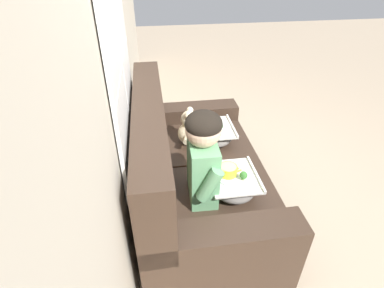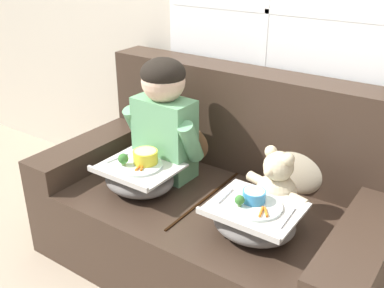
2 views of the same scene
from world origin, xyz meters
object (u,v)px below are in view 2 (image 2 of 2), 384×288
Objects in this scene: child_figure at (164,113)px; lap_tray_child at (139,176)px; couch at (219,203)px; throw_pillow_behind_child at (192,131)px; teddy_bear at (276,186)px; throw_pillow_behind_teddy at (299,161)px; lap_tray_teddy at (254,219)px.

lap_tray_child is at bearing -89.87° from child_figure.
couch is 0.49m from throw_pillow_behind_child.
teddy_bear is 0.71m from lap_tray_child.
throw_pillow_behind_teddy is 0.95× the size of lap_tray_teddy.
throw_pillow_behind_teddy is at bearing 89.73° from teddy_bear.
teddy_bear is at bearing -0.28° from child_figure.
child_figure is at bearing -174.70° from couch.
throw_pillow_behind_teddy is at bearing 0.00° from throw_pillow_behind_child.
couch is 0.57m from child_figure.
couch reaches higher than teddy_bear.
lap_tray_teddy is at bearing -18.24° from child_figure.
teddy_bear is (0.34, -0.03, 0.24)m from couch.
lap_tray_teddy is (0.34, -0.25, 0.17)m from couch.
lap_tray_child is 0.68m from lap_tray_teddy.
child_figure is at bearing 90.13° from lap_tray_child.
throw_pillow_behind_child is 0.55× the size of child_figure.
couch is 4.53× the size of lap_tray_teddy.
throw_pillow_behind_teddy is at bearing 89.90° from lap_tray_teddy.
teddy_bear is (-0.00, -0.27, -0.03)m from throw_pillow_behind_teddy.
throw_pillow_behind_teddy is at bearing 35.74° from lap_tray_child.
lap_tray_child is (-0.34, -0.25, 0.18)m from couch.
throw_pillow_behind_teddy is 0.75m from child_figure.
throw_pillow_behind_teddy is at bearing 34.64° from couch.
teddy_bear is 0.90× the size of lap_tray_child.
throw_pillow_behind_teddy is 0.95× the size of lap_tray_child.
child_figure reaches higher than lap_tray_teddy.
child_figure is at bearing 161.76° from lap_tray_teddy.
throw_pillow_behind_teddy is (0.68, 0.00, 0.00)m from throw_pillow_behind_child.
throw_pillow_behind_child is (-0.34, 0.23, 0.26)m from couch.
lap_tray_teddy is at bearing -0.11° from lap_tray_child.
couch is at bearing 174.13° from teddy_bear.
throw_pillow_behind_teddy reaches higher than teddy_bear.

